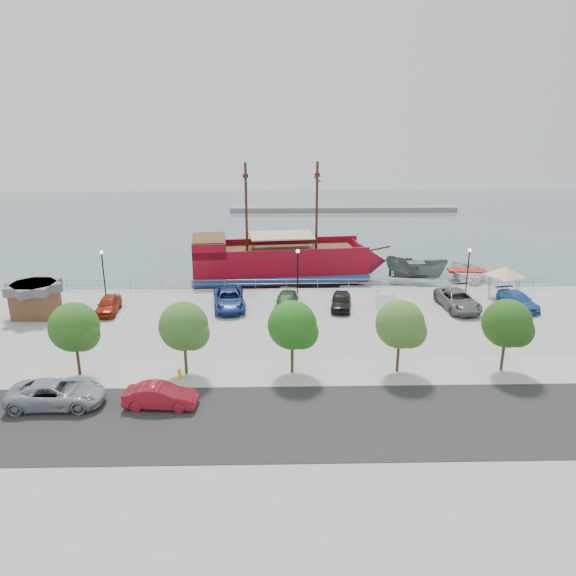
{
  "coord_description": "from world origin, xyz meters",
  "views": [
    {
      "loc": [
        -2.05,
        -43.66,
        16.93
      ],
      "look_at": [
        -1.0,
        2.0,
        2.0
      ],
      "focal_mm": 35.0,
      "sensor_mm": 36.0,
      "label": 1
    }
  ],
  "objects": [
    {
      "name": "ground",
      "position": [
        0.0,
        0.0,
        -1.0
      ],
      "size": [
        160.0,
        160.0,
        0.0
      ],
      "primitive_type": "plane",
      "color": "#4C6360"
    },
    {
      "name": "pirate_ship",
      "position": [
        -0.16,
        12.87,
        1.2
      ],
      "size": [
        21.08,
        7.73,
        13.15
      ],
      "rotation": [
        0.0,
        0.0,
        0.11
      ],
      "color": "maroon",
      "rests_on": "ground"
    },
    {
      "name": "lamp_post_left",
      "position": [
        -18.0,
        6.5,
        2.94
      ],
      "size": [
        0.36,
        0.36,
        4.28
      ],
      "color": "black",
      "rests_on": "land_slab"
    },
    {
      "name": "speedboat",
      "position": [
        18.4,
        13.34,
        -0.27
      ],
      "size": [
        5.76,
        7.53,
        1.45
      ],
      "primitive_type": "imported",
      "rotation": [
        0.0,
        0.0,
        -0.11
      ],
      "color": "white",
      "rests_on": "ground"
    },
    {
      "name": "seawall_railing",
      "position": [
        0.0,
        7.8,
        0.53
      ],
      "size": [
        50.0,
        0.06,
        1.0
      ],
      "color": "gray",
      "rests_on": "land_slab"
    },
    {
      "name": "fire_hydrant",
      "position": [
        -8.31,
        -10.8,
        0.4
      ],
      "size": [
        0.26,
        0.26,
        0.74
      ],
      "rotation": [
        0.0,
        0.0,
        0.21
      ],
      "color": "yellow",
      "rests_on": "sidewalk"
    },
    {
      "name": "street",
      "position": [
        0.0,
        -16.0,
        0.01
      ],
      "size": [
        100.0,
        8.0,
        0.04
      ],
      "primitive_type": "cube",
      "color": "black",
      "rests_on": "land_slab"
    },
    {
      "name": "lamp_post_right",
      "position": [
        16.0,
        6.5,
        2.94
      ],
      "size": [
        0.36,
        0.36,
        4.28
      ],
      "color": "black",
      "rests_on": "land_slab"
    },
    {
      "name": "parked_car_g",
      "position": [
        13.78,
        1.99,
        0.79
      ],
      "size": [
        3.14,
        5.9,
        1.58
      ],
      "primitive_type": "imported",
      "rotation": [
        0.0,
        0.0,
        0.09
      ],
      "color": "slate",
      "rests_on": "land_slab"
    },
    {
      "name": "tree_f",
      "position": [
        13.15,
        -10.07,
        3.3
      ],
      "size": [
        3.3,
        3.2,
        5.0
      ],
      "color": "#473321",
      "rests_on": "sidewalk"
    },
    {
      "name": "lamp_post_mid",
      "position": [
        0.0,
        6.5,
        2.94
      ],
      "size": [
        0.36,
        0.36,
        4.28
      ],
      "color": "black",
      "rests_on": "land_slab"
    },
    {
      "name": "tree_b",
      "position": [
        -14.85,
        -10.07,
        3.3
      ],
      "size": [
        3.3,
        3.2,
        5.0
      ],
      "color": "#473321",
      "rests_on": "sidewalk"
    },
    {
      "name": "parked_car_f",
      "position": [
        7.46,
        1.69,
        0.73
      ],
      "size": [
        1.96,
        4.56,
        1.46
      ],
      "primitive_type": "imported",
      "rotation": [
        0.0,
        0.0,
        -0.1
      ],
      "color": "white",
      "rests_on": "land_slab"
    },
    {
      "name": "parked_car_h",
      "position": [
        19.11,
        2.05,
        0.68
      ],
      "size": [
        2.83,
        4.99,
        1.36
      ],
      "primitive_type": "imported",
      "rotation": [
        0.0,
        0.0,
        0.21
      ],
      "color": "#2360A3",
      "rests_on": "land_slab"
    },
    {
      "name": "dock_east",
      "position": [
        16.12,
        9.2,
        -0.78
      ],
      "size": [
        7.9,
        4.09,
        0.43
      ],
      "primitive_type": "cube",
      "rotation": [
        0.0,
        0.0,
        0.27
      ],
      "color": "gray",
      "rests_on": "ground"
    },
    {
      "name": "shed",
      "position": [
        -22.22,
        1.17,
        1.52
      ],
      "size": [
        3.63,
        3.63,
        2.86
      ],
      "rotation": [
        0.0,
        0.0,
        -0.05
      ],
      "color": "brown",
      "rests_on": "land_slab"
    },
    {
      "name": "street_van",
      "position": [
        -15.0,
        -13.96,
        0.78
      ],
      "size": [
        5.64,
        2.67,
        1.56
      ],
      "primitive_type": "imported",
      "rotation": [
        0.0,
        0.0,
        1.59
      ],
      "color": "#96A2AB",
      "rests_on": "street"
    },
    {
      "name": "patrol_boat",
      "position": [
        12.69,
        12.67,
        0.26
      ],
      "size": [
        6.93,
        4.98,
        2.52
      ],
      "primitive_type": "imported",
      "rotation": [
        0.0,
        0.0,
        1.13
      ],
      "color": "#575E65",
      "rests_on": "ground"
    },
    {
      "name": "tree_e",
      "position": [
        6.15,
        -10.07,
        3.3
      ],
      "size": [
        3.3,
        3.2,
        5.0
      ],
      "color": "#473321",
      "rests_on": "sidewalk"
    },
    {
      "name": "tree_c",
      "position": [
        -7.85,
        -10.07,
        3.3
      ],
      "size": [
        3.3,
        3.2,
        5.0
      ],
      "color": "#473321",
      "rests_on": "sidewalk"
    },
    {
      "name": "street_sedan",
      "position": [
        -8.85,
        -14.24,
        0.71
      ],
      "size": [
        4.4,
        1.83,
        1.41
      ],
      "primitive_type": "imported",
      "rotation": [
        0.0,
        0.0,
        1.49
      ],
      "color": "#A51728",
      "rests_on": "street"
    },
    {
      "name": "canopy_tent",
      "position": [
        19.01,
        5.22,
        2.83
      ],
      "size": [
        4.98,
        4.98,
        3.25
      ],
      "rotation": [
        0.0,
        0.0,
        -0.34
      ],
      "color": "slate",
      "rests_on": "land_slab"
    },
    {
      "name": "parked_car_e",
      "position": [
        3.63,
        2.2,
        0.71
      ],
      "size": [
        2.27,
        4.36,
        1.42
      ],
      "primitive_type": "imported",
      "rotation": [
        0.0,
        0.0,
        -0.15
      ],
      "color": "black",
      "rests_on": "land_slab"
    },
    {
      "name": "tree_d",
      "position": [
        -0.85,
        -10.07,
        3.3
      ],
      "size": [
        3.3,
        3.2,
        5.0
      ],
      "color": "#473321",
      "rests_on": "sidewalk"
    },
    {
      "name": "dock_mid",
      "position": [
        8.28,
        9.2,
        -0.78
      ],
      "size": [
        7.9,
        2.66,
        0.45
      ],
      "primitive_type": "cube",
      "rotation": [
        0.0,
        0.0,
        -0.06
      ],
      "color": "gray",
      "rests_on": "ground"
    },
    {
      "name": "sidewalk",
      "position": [
        0.0,
        -10.0,
        0.01
      ],
      "size": [
        100.0,
        4.0,
        0.05
      ],
      "primitive_type": "cube",
      "color": "#B6B1A5",
      "rests_on": "land_slab"
    },
    {
      "name": "parked_car_a",
      "position": [
        -16.36,
        1.72,
        0.71
      ],
      "size": [
        1.88,
        4.27,
        1.43
      ],
      "primitive_type": "imported",
      "rotation": [
        0.0,
        0.0,
        0.05
      ],
      "color": "#9A260E",
      "rests_on": "land_slab"
    },
    {
      "name": "parked_car_d",
      "position": [
        -1.11,
        2.31,
        0.66
      ],
      "size": [
        2.33,
        4.74,
        1.33
      ],
      "primitive_type": "imported",
      "rotation": [
        0.0,
        0.0,
        -0.11
      ],
      "color": "#2B5830",
      "rests_on": "land_slab"
    },
    {
      "name": "far_shore",
      "position": [
        10.0,
        55.0,
        -0.6
      ],
      "size": [
        40.0,
        3.0,
        0.8
      ],
      "primitive_type": "cube",
      "color": "gray",
      "rests_on": "ground"
    },
    {
      "name": "parked_car_c",
      "position": [
        -6.13,
        2.65,
        0.8
      ],
      "size": [
        3.3,
        6.01,
        1.6
      ],
      "primitive_type": "imported",
      "rotation": [
        0.0,
        0.0,
        0.12
      ],
      "color": "navy",
      "rests_on": "land_slab"
    },
    {
      "name": "land_slab",
      "position": [
        0.0,
        -21.0,
        -0.6
      ],
      "size": [
        100.0,
        58.0,
        1.2
      ],
      "primitive_type": "cube",
      "color": "#959493",
      "rests_on": "ground"
    },
    {
      "name": "dock_west",
      "position": [
        -12.57,
        9.2,
        -0.81
      ],
      "size": [
        6.75,
        2.18,
        0.38
      ],
      "primitive_type": "cube",
      "rotation": [
        0.0,
        0.0,
        0.04
      ],
      "color": "#66625F",
      "rests_on": "ground"
    }
  ]
}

